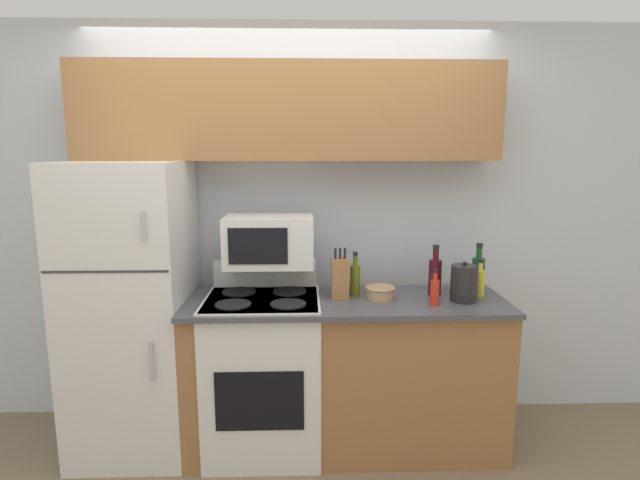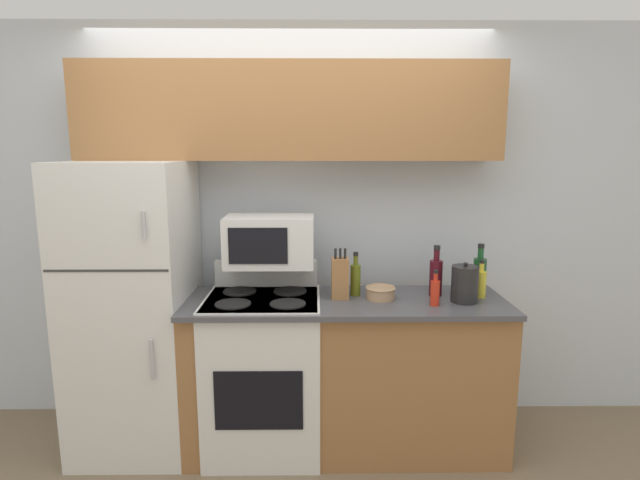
{
  "view_description": "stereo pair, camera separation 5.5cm",
  "coord_description": "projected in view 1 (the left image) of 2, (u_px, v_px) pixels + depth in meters",
  "views": [
    {
      "loc": [
        0.09,
        -2.49,
        1.77
      ],
      "look_at": [
        0.18,
        0.25,
        1.27
      ],
      "focal_mm": 28.0,
      "sensor_mm": 36.0,
      "label": 1
    },
    {
      "loc": [
        0.15,
        -2.49,
        1.77
      ],
      "look_at": [
        0.18,
        0.25,
        1.27
      ],
      "focal_mm": 28.0,
      "sensor_mm": 36.0,
      "label": 2
    }
  ],
  "objects": [
    {
      "name": "bowl",
      "position": [
        380.0,
        292.0,
        2.88
      ],
      "size": [
        0.17,
        0.17,
        0.07
      ],
      "color": "tan",
      "rests_on": "lower_cabinets"
    },
    {
      "name": "bottle_olive_oil",
      "position": [
        355.0,
        278.0,
        2.94
      ],
      "size": [
        0.06,
        0.06,
        0.26
      ],
      "color": "#5B6619",
      "rests_on": "lower_cabinets"
    },
    {
      "name": "wall_back",
      "position": [
        291.0,
        227.0,
        3.27
      ],
      "size": [
        8.0,
        0.05,
        2.55
      ],
      "color": "silver",
      "rests_on": "ground_plane"
    },
    {
      "name": "bottle_soy_sauce",
      "position": [
        465.0,
        284.0,
        2.94
      ],
      "size": [
        0.05,
        0.05,
        0.18
      ],
      "color": "black",
      "rests_on": "lower_cabinets"
    },
    {
      "name": "bottle_hot_sauce",
      "position": [
        435.0,
        291.0,
        2.75
      ],
      "size": [
        0.05,
        0.05,
        0.2
      ],
      "color": "red",
      "rests_on": "lower_cabinets"
    },
    {
      "name": "stove",
      "position": [
        264.0,
        372.0,
        2.94
      ],
      "size": [
        0.66,
        0.59,
        1.09
      ],
      "color": "white",
      "rests_on": "ground_plane"
    },
    {
      "name": "refrigerator",
      "position": [
        133.0,
        308.0,
        2.93
      ],
      "size": [
        0.66,
        0.74,
        1.71
      ],
      "color": "white",
      "rests_on": "ground_plane"
    },
    {
      "name": "knife_block",
      "position": [
        340.0,
        278.0,
        2.88
      ],
      "size": [
        0.1,
        0.1,
        0.3
      ],
      "color": "#9E6B3D",
      "rests_on": "lower_cabinets"
    },
    {
      "name": "microwave",
      "position": [
        269.0,
        241.0,
        2.92
      ],
      "size": [
        0.51,
        0.32,
        0.29
      ],
      "color": "white",
      "rests_on": "stove"
    },
    {
      "name": "bottle_cooking_spray",
      "position": [
        480.0,
        282.0,
        2.92
      ],
      "size": [
        0.06,
        0.06,
        0.22
      ],
      "color": "gold",
      "rests_on": "lower_cabinets"
    },
    {
      "name": "lower_cabinets",
      "position": [
        345.0,
        373.0,
        2.97
      ],
      "size": [
        1.84,
        0.6,
        0.92
      ],
      "color": "#9E6B3D",
      "rests_on": "ground_plane"
    },
    {
      "name": "bottle_wine_green",
      "position": [
        478.0,
        273.0,
        2.99
      ],
      "size": [
        0.08,
        0.08,
        0.3
      ],
      "color": "#194C23",
      "rests_on": "lower_cabinets"
    },
    {
      "name": "upper_cabinets",
      "position": [
        288.0,
        112.0,
        2.97
      ],
      "size": [
        2.5,
        0.31,
        0.57
      ],
      "color": "#9E6B3D",
      "rests_on": "refrigerator"
    },
    {
      "name": "ground_plane",
      "position": [
        289.0,
        474.0,
        2.76
      ],
      "size": [
        12.0,
        12.0,
        0.0
      ],
      "primitive_type": "plane",
      "color": "#7F6B51"
    },
    {
      "name": "kettle",
      "position": [
        464.0,
        283.0,
        2.82
      ],
      "size": [
        0.15,
        0.15,
        0.23
      ],
      "color": "black",
      "rests_on": "lower_cabinets"
    },
    {
      "name": "bottle_wine_red",
      "position": [
        435.0,
        275.0,
        2.94
      ],
      "size": [
        0.08,
        0.08,
        0.3
      ],
      "color": "#470F19",
      "rests_on": "lower_cabinets"
    }
  ]
}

